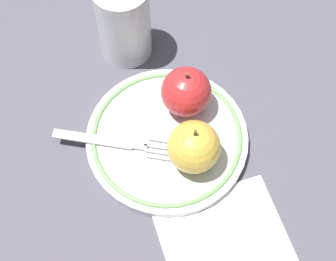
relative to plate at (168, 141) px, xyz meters
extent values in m
plane|color=#4A4653|center=(0.00, 0.00, -0.01)|extent=(2.00, 2.00, 0.00)
cylinder|color=silver|center=(0.00, 0.00, 0.00)|extent=(0.21, 0.21, 0.02)
torus|color=#6C9D5C|center=(0.00, 0.00, 0.01)|extent=(0.19, 0.19, 0.01)
sphere|color=gold|center=(0.03, -0.03, 0.04)|extent=(0.06, 0.06, 0.06)
cylinder|color=brown|center=(0.03, -0.03, 0.08)|extent=(0.00, 0.00, 0.01)
sphere|color=red|center=(0.03, 0.04, 0.04)|extent=(0.06, 0.06, 0.06)
cylinder|color=brown|center=(0.03, 0.04, 0.08)|extent=(0.00, 0.00, 0.01)
cube|color=silver|center=(-0.09, 0.01, 0.01)|extent=(0.10, 0.05, 0.00)
cube|color=silver|center=(-0.04, -0.01, 0.01)|extent=(0.02, 0.01, 0.00)
cube|color=silver|center=(0.00, -0.03, 0.01)|extent=(0.06, 0.02, 0.00)
cube|color=silver|center=(0.00, -0.02, 0.01)|extent=(0.06, 0.02, 0.00)
cube|color=silver|center=(0.00, -0.02, 0.01)|extent=(0.06, 0.02, 0.00)
cube|color=silver|center=(0.01, -0.01, 0.01)|extent=(0.06, 0.02, 0.00)
cylinder|color=silver|center=(-0.03, 0.16, 0.05)|extent=(0.07, 0.07, 0.12)
cube|color=white|center=(0.05, -0.15, -0.01)|extent=(0.17, 0.17, 0.01)
camera|label=1|loc=(-0.04, -0.26, 0.54)|focal=50.00mm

